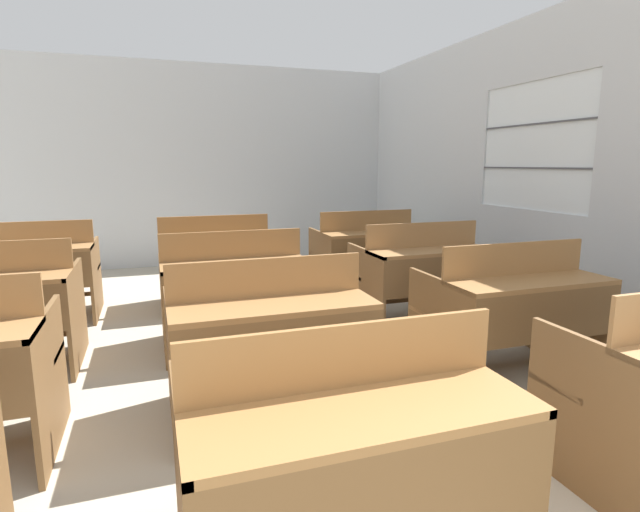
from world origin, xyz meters
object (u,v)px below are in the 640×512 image
bench_front_center (345,452)px  bench_back_right (366,251)px  bench_back_left (31,271)px  bench_second_right (511,309)px  bench_second_center (268,337)px  wastepaper_bin (403,260)px  bench_third_right (421,273)px  bench_back_center (216,260)px  bench_third_center (234,288)px

bench_front_center → bench_back_right: size_ratio=1.00×
bench_back_left → bench_second_right: bearing=-35.9°
bench_second_center → wastepaper_bin: bench_second_center is taller
bench_back_left → wastepaper_bin: bearing=9.8°
bench_second_right → bench_third_right: same height
bench_front_center → bench_second_right: (1.68, 1.21, 0.00)m
bench_third_right → bench_back_center: (-1.67, 1.21, 0.00)m
bench_back_center → wastepaper_bin: (2.53, 0.73, -0.29)m
bench_second_right → bench_back_center: 2.92m
bench_back_left → bench_third_right: bearing=-20.1°
bench_second_center → bench_back_center: 2.41m
bench_second_center → bench_back_center: (0.01, 2.41, 0.00)m
bench_back_center → wastepaper_bin: bench_back_center is taller
bench_third_center → bench_back_left: (-1.64, 1.23, 0.00)m
bench_back_left → wastepaper_bin: (4.19, 0.72, -0.29)m
bench_third_right → bench_back_left: size_ratio=1.00×
bench_second_center → bench_back_right: 2.91m
bench_third_center → bench_third_right: same height
bench_back_left → wastepaper_bin: size_ratio=3.02×
wastepaper_bin → bench_back_right: bearing=-139.3°
bench_second_right → wastepaper_bin: (0.87, 3.13, -0.29)m
bench_third_right → bench_front_center: bearing=-125.0°
bench_second_center → bench_back_center: bearing=89.9°
bench_second_center → wastepaper_bin: 4.05m
bench_second_right → bench_back_center: (-1.66, 2.40, 0.00)m
bench_front_center → wastepaper_bin: 5.04m
bench_third_right → bench_back_right: 1.19m
bench_third_right → bench_back_left: bearing=159.9°
bench_back_right → bench_front_center: bearing=-115.0°
bench_second_center → bench_third_right: size_ratio=1.00×
bench_back_right → wastepaper_bin: (0.87, 0.75, -0.29)m
bench_third_right → bench_back_right: size_ratio=1.00×
bench_second_center → bench_back_left: 2.93m
bench_back_center → wastepaper_bin: size_ratio=3.02×
bench_back_right → wastepaper_bin: 1.19m
bench_third_center → bench_back_right: 2.06m
bench_second_center → wastepaper_bin: bearing=51.1°
bench_third_center → bench_back_center: bearing=89.4°
bench_front_center → bench_back_left: 3.97m
bench_third_right → bench_back_center: size_ratio=1.00×
bench_front_center → bench_back_center: size_ratio=1.00×
bench_third_center → bench_third_right: 1.68m
bench_second_center → bench_back_left: size_ratio=1.00×
bench_front_center → bench_third_center: same height
bench_third_center → bench_back_left: same height
bench_second_center → bench_third_center: same height
bench_second_center → bench_third_right: 2.06m
bench_front_center → bench_back_right: same height
bench_third_center → bench_back_center: same height
bench_third_center → wastepaper_bin: (2.54, 1.95, -0.29)m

